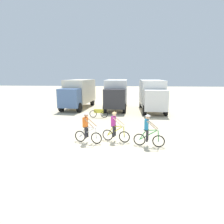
% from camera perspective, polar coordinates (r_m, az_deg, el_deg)
% --- Properties ---
extents(ground_plane, '(120.00, 120.00, 0.00)m').
position_cam_1_polar(ground_plane, '(11.53, -3.52, -9.42)').
color(ground_plane, beige).
extents(box_truck_cream_rv, '(2.98, 6.94, 3.35)m').
position_cam_1_polar(box_truck_cream_rv, '(24.34, -9.48, 5.52)').
color(box_truck_cream_rv, beige).
rests_on(box_truck_cream_rv, ground).
extents(box_truck_avon_van, '(2.41, 6.76, 3.35)m').
position_cam_1_polar(box_truck_avon_van, '(23.47, 1.22, 5.49)').
color(box_truck_avon_van, white).
rests_on(box_truck_avon_van, ground).
extents(box_truck_white_box, '(2.52, 6.80, 3.35)m').
position_cam_1_polar(box_truck_white_box, '(22.54, 11.31, 5.08)').
color(box_truck_white_box, white).
rests_on(box_truck_white_box, ground).
extents(cyclist_orange_shirt, '(1.69, 0.62, 1.82)m').
position_cam_1_polar(cyclist_orange_shirt, '(11.78, -7.11, -4.73)').
color(cyclist_orange_shirt, black).
rests_on(cyclist_orange_shirt, ground).
extents(cyclist_cowboy_hat, '(1.69, 0.64, 1.82)m').
position_cam_1_polar(cyclist_cowboy_hat, '(11.93, 0.85, -4.46)').
color(cyclist_cowboy_hat, black).
rests_on(cyclist_cowboy_hat, ground).
extents(cyclist_near_camera, '(1.71, 0.55, 1.82)m').
position_cam_1_polar(cyclist_near_camera, '(11.30, 10.22, -5.48)').
color(cyclist_near_camera, black).
rests_on(cyclist_near_camera, ground).
extents(bicycle_spare, '(1.73, 0.50, 0.97)m').
position_cam_1_polar(bicycle_spare, '(18.66, -3.83, -0.41)').
color(bicycle_spare, black).
rests_on(bicycle_spare, ground).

